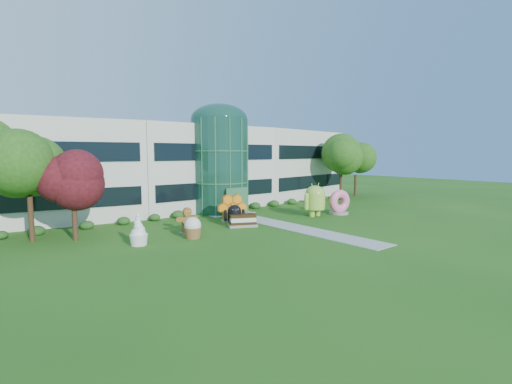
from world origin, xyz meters
TOP-DOWN VIEW (x-y plane):
  - ground at (0.00, 0.00)m, footprint 140.00×140.00m
  - building at (0.00, 18.00)m, footprint 46.00×15.00m
  - atrium at (0.00, 12.00)m, footprint 6.00×6.00m
  - walkway at (0.00, 2.00)m, footprint 2.40×20.00m
  - tree_red at (-15.50, 7.50)m, footprint 4.00×4.00m
  - trees_backdrop at (0.00, 13.00)m, footprint 52.00×8.00m
  - android_green at (5.70, 3.54)m, footprint 3.32×2.32m
  - android_black at (-3.43, 4.60)m, footprint 2.26×1.95m
  - donut at (8.62, 2.87)m, footprint 2.67×1.71m
  - gingerbread at (-8.01, 4.59)m, footprint 2.29×1.02m
  - ice_cream_sandwich at (-3.10, 3.87)m, footprint 2.71×2.11m
  - honeycomb at (-2.29, 6.54)m, footprint 3.09×1.99m
  - froyo at (-12.50, 3.21)m, footprint 1.67×1.67m
  - cupcake at (-8.63, 2.65)m, footprint 1.69×1.69m

SIDE VIEW (x-z plane):
  - ground at x=0.00m, z-range 0.00..0.00m
  - walkway at x=0.00m, z-range 0.00..0.04m
  - ice_cream_sandwich at x=-3.10m, z-range 0.00..1.08m
  - cupcake at x=-8.63m, z-range 0.00..1.61m
  - gingerbread at x=-8.01m, z-range 0.00..2.06m
  - android_black at x=-3.43m, z-range 0.00..2.16m
  - froyo at x=-12.50m, z-range 0.00..2.26m
  - honeycomb at x=-2.29m, z-range 0.00..2.28m
  - donut at x=8.62m, z-range 0.00..2.56m
  - android_green at x=5.70m, z-range 0.00..3.63m
  - tree_red at x=-15.50m, z-range 0.00..6.00m
  - trees_backdrop at x=0.00m, z-range 0.00..8.40m
  - building at x=0.00m, z-range 0.00..9.30m
  - atrium at x=0.00m, z-range 0.00..9.80m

